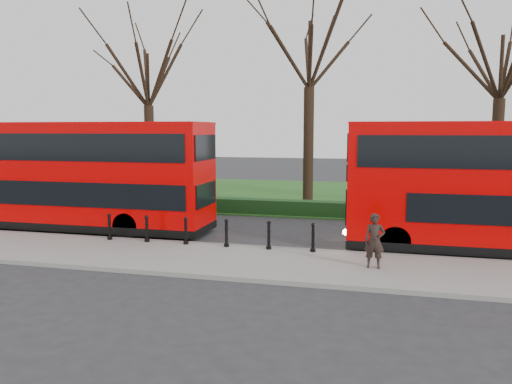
# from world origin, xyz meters

# --- Properties ---
(ground) EXTENTS (120.00, 120.00, 0.00)m
(ground) POSITION_xyz_m (0.00, 0.00, 0.00)
(ground) COLOR #28282B
(ground) RESTS_ON ground
(pavement) EXTENTS (60.00, 4.00, 0.15)m
(pavement) POSITION_xyz_m (0.00, -3.00, 0.07)
(pavement) COLOR gray
(pavement) RESTS_ON ground
(kerb) EXTENTS (60.00, 0.25, 0.16)m
(kerb) POSITION_xyz_m (0.00, -1.00, 0.07)
(kerb) COLOR slate
(kerb) RESTS_ON ground
(grass_verge) EXTENTS (60.00, 18.00, 0.06)m
(grass_verge) POSITION_xyz_m (0.00, 15.00, 0.03)
(grass_verge) COLOR #1D521B
(grass_verge) RESTS_ON ground
(hedge) EXTENTS (60.00, 0.90, 0.80)m
(hedge) POSITION_xyz_m (0.00, 6.80, 0.40)
(hedge) COLOR black
(hedge) RESTS_ON ground
(yellow_line_outer) EXTENTS (60.00, 0.10, 0.01)m
(yellow_line_outer) POSITION_xyz_m (0.00, -0.70, 0.01)
(yellow_line_outer) COLOR yellow
(yellow_line_outer) RESTS_ON ground
(yellow_line_inner) EXTENTS (60.00, 0.10, 0.01)m
(yellow_line_inner) POSITION_xyz_m (0.00, -0.50, 0.01)
(yellow_line_inner) COLOR yellow
(yellow_line_inner) RESTS_ON ground
(tree_left) EXTENTS (6.95, 6.95, 10.85)m
(tree_left) POSITION_xyz_m (-8.00, 10.00, 7.89)
(tree_left) COLOR black
(tree_left) RESTS_ON ground
(tree_mid) EXTENTS (8.01, 8.01, 12.51)m
(tree_mid) POSITION_xyz_m (2.00, 10.00, 9.10)
(tree_mid) COLOR black
(tree_mid) RESTS_ON ground
(tree_right) EXTENTS (7.10, 7.10, 11.10)m
(tree_right) POSITION_xyz_m (12.00, 10.00, 8.06)
(tree_right) COLOR black
(tree_right) RESTS_ON ground
(bollard_row) EXTENTS (8.25, 0.15, 1.00)m
(bollard_row) POSITION_xyz_m (-0.20, -1.35, 0.65)
(bollard_row) COLOR black
(bollard_row) RESTS_ON pavement
(bus_lead) EXTENTS (12.05, 2.76, 4.79)m
(bus_lead) POSITION_xyz_m (-6.96, 0.74, 2.41)
(bus_lead) COLOR #CF0000
(bus_lead) RESTS_ON ground
(pedestrian) EXTENTS (0.64, 0.42, 1.74)m
(pedestrian) POSITION_xyz_m (6.00, -2.96, 1.02)
(pedestrian) COLOR black
(pedestrian) RESTS_ON pavement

